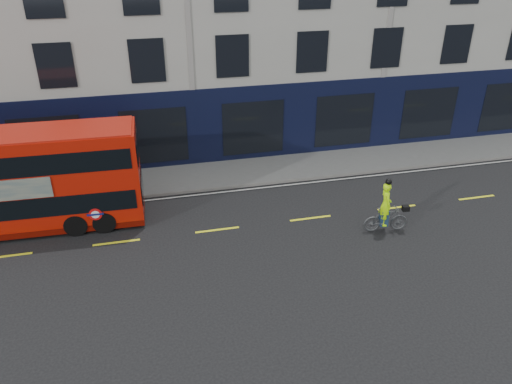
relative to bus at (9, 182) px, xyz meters
name	(u,v)px	position (x,y,z in m)	size (l,w,h in m)	color
ground	(224,250)	(7.85, -3.55, -2.10)	(120.00, 120.00, 0.00)	black
pavement	(201,176)	(7.85, 2.95, -2.04)	(60.00, 3.00, 0.12)	gray
kerb	(205,190)	(7.85, 1.45, -2.04)	(60.00, 0.12, 0.13)	slate
building_terrace	(177,0)	(7.85, 9.40, 5.39)	(50.00, 10.07, 15.00)	#A4A29A
road_edge_line	(206,194)	(7.85, 1.15, -2.10)	(58.00, 0.10, 0.01)	silver
lane_dashes	(217,230)	(7.85, -2.05, -2.10)	(58.00, 0.12, 0.01)	yellow
bus	(9,182)	(0.00, 0.00, 0.00)	(10.25, 2.61, 4.10)	#B51407
cyclist	(386,214)	(14.43, -3.67, -1.31)	(1.86, 0.73, 2.37)	#4B4D50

